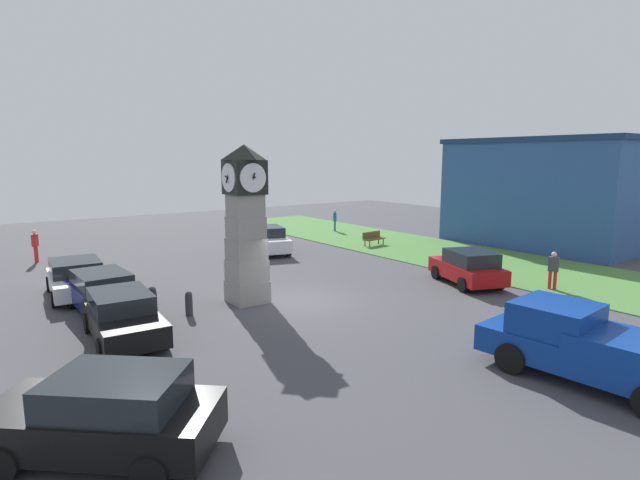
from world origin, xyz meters
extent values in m
plane|color=#424247|center=(0.00, 0.00, 0.00)|extent=(67.52, 67.52, 0.00)
cube|color=gray|center=(-1.21, -1.61, 0.42)|extent=(1.35, 1.35, 0.84)
cube|color=gray|center=(-1.21, -1.61, 1.25)|extent=(1.29, 1.29, 0.84)
cube|color=gray|center=(-1.21, -1.61, 2.09)|extent=(1.23, 1.23, 0.84)
cube|color=gray|center=(-1.21, -1.61, 2.92)|extent=(1.17, 1.17, 0.84)
cube|color=gray|center=(-1.21, -1.61, 3.76)|extent=(1.12, 1.12, 0.84)
cube|color=black|center=(-1.21, -1.61, 4.82)|extent=(1.29, 1.29, 1.28)
cylinder|color=white|center=(-1.21, -0.94, 4.82)|extent=(1.06, 0.04, 1.06)
cube|color=black|center=(-1.21, -0.91, 4.82)|extent=(0.06, 0.13, 0.24)
cube|color=black|center=(-1.21, -0.91, 4.82)|extent=(0.04, 0.32, 0.30)
cylinder|color=white|center=(-1.21, -2.27, 4.82)|extent=(1.06, 0.04, 1.06)
cube|color=black|center=(-1.21, -2.30, 4.82)|extent=(0.06, 0.22, 0.16)
cube|color=black|center=(-1.21, -2.30, 4.82)|extent=(0.04, 0.15, 0.39)
cylinder|color=white|center=(-0.55, -1.61, 4.82)|extent=(0.04, 1.06, 1.06)
cube|color=black|center=(-0.51, -1.61, 4.82)|extent=(0.24, 0.06, 0.10)
cube|color=black|center=(-0.51, -1.61, 4.82)|extent=(0.22, 0.04, 0.37)
cylinder|color=white|center=(-1.88, -1.61, 4.82)|extent=(0.04, 1.06, 1.06)
cube|color=black|center=(-1.91, -1.61, 4.82)|extent=(0.16, 0.06, 0.22)
cube|color=black|center=(-1.91, -1.61, 4.82)|extent=(0.22, 0.04, 0.37)
pyramid|color=black|center=(-1.21, -1.61, 5.74)|extent=(1.35, 1.35, 0.57)
cylinder|color=brown|center=(-2.38, -6.58, 0.40)|extent=(0.23, 0.23, 0.80)
sphere|color=brown|center=(-2.38, -6.58, 0.84)|extent=(0.20, 0.20, 0.20)
cylinder|color=#333338|center=(-1.43, -5.20, 0.46)|extent=(0.31, 0.31, 0.93)
sphere|color=#333338|center=(-1.43, -5.20, 0.98)|extent=(0.28, 0.28, 0.28)
cylinder|color=#333338|center=(-0.88, -4.10, 0.37)|extent=(0.26, 0.26, 0.73)
sphere|color=#333338|center=(-0.88, -4.10, 0.77)|extent=(0.23, 0.23, 0.23)
cube|color=silver|center=(-6.00, -6.78, 0.57)|extent=(4.37, 2.27, 0.60)
cube|color=#1E2328|center=(-6.32, -6.75, 1.15)|extent=(2.46, 1.97, 0.55)
cylinder|color=black|center=(-4.62, -5.95, 0.32)|extent=(0.65, 0.27, 0.64)
cylinder|color=black|center=(-4.76, -7.80, 0.32)|extent=(0.65, 0.27, 0.64)
cylinder|color=black|center=(-7.24, -5.75, 0.32)|extent=(0.65, 0.27, 0.64)
cylinder|color=black|center=(-7.38, -7.60, 0.32)|extent=(0.65, 0.27, 0.64)
cube|color=navy|center=(-2.97, -6.41, 0.60)|extent=(4.42, 1.96, 0.66)
cube|color=#1E2328|center=(-3.30, -6.42, 1.19)|extent=(2.46, 1.75, 0.52)
cylinder|color=black|center=(-1.65, -5.50, 0.32)|extent=(0.65, 0.24, 0.64)
cylinder|color=black|center=(-1.59, -7.22, 0.32)|extent=(0.65, 0.24, 0.64)
cylinder|color=black|center=(-4.35, -5.60, 0.32)|extent=(0.65, 0.24, 0.64)
cylinder|color=black|center=(-4.29, -7.32, 0.32)|extent=(0.65, 0.24, 0.64)
cube|color=black|center=(0.28, -6.62, 0.60)|extent=(4.37, 2.08, 0.65)
cube|color=#1E2328|center=(-0.04, -6.59, 1.19)|extent=(2.45, 1.80, 0.54)
cylinder|color=black|center=(1.65, -5.86, 0.32)|extent=(0.65, 0.26, 0.64)
cylinder|color=black|center=(1.53, -7.55, 0.32)|extent=(0.65, 0.26, 0.64)
cylinder|color=black|center=(-0.98, -5.68, 0.32)|extent=(0.65, 0.26, 0.64)
cylinder|color=black|center=(-1.10, -7.37, 0.32)|extent=(0.65, 0.26, 0.64)
cube|color=#A51111|center=(2.06, 7.54, 0.60)|extent=(4.22, 3.08, 0.67)
cube|color=#1E2328|center=(2.33, 7.43, 1.24)|extent=(2.57, 2.31, 0.61)
cylinder|color=black|center=(0.64, 7.18, 0.32)|extent=(0.68, 0.44, 0.64)
cylinder|color=black|center=(1.27, 8.77, 0.32)|extent=(0.68, 0.44, 0.64)
cylinder|color=black|center=(2.85, 6.31, 0.32)|extent=(0.68, 0.44, 0.64)
cylinder|color=black|center=(3.48, 7.90, 0.32)|extent=(0.68, 0.44, 0.64)
cube|color=silver|center=(-9.41, 4.08, 0.63)|extent=(4.33, 2.94, 0.72)
cube|color=#1E2328|center=(-9.69, 4.17, 1.27)|extent=(2.58, 2.29, 0.56)
cylinder|color=black|center=(-7.98, 4.59, 0.32)|extent=(0.68, 0.39, 0.64)
cylinder|color=black|center=(-8.49, 2.87, 0.32)|extent=(0.68, 0.39, 0.64)
cylinder|color=black|center=(-10.33, 5.29, 0.32)|extent=(0.68, 0.39, 0.64)
cylinder|color=black|center=(-10.84, 3.57, 0.32)|extent=(0.68, 0.39, 0.64)
cube|color=black|center=(6.24, -8.58, 0.64)|extent=(4.26, 4.46, 0.74)
cube|color=#1E2328|center=(6.45, -8.34, 1.31)|extent=(2.87, 2.92, 0.59)
cylinder|color=black|center=(6.05, -10.18, 0.32)|extent=(0.59, 0.63, 0.64)
cylinder|color=black|center=(4.69, -8.97, 0.32)|extent=(0.59, 0.63, 0.64)
cylinder|color=black|center=(7.80, -8.20, 0.32)|extent=(0.59, 0.63, 0.64)
cylinder|color=black|center=(6.44, -6.99, 0.32)|extent=(0.59, 0.63, 0.64)
cube|color=navy|center=(10.14, 1.92, 0.70)|extent=(5.48, 2.42, 0.70)
cube|color=navy|center=(9.21, 1.83, 1.45)|extent=(2.02, 2.01, 0.80)
cylinder|color=black|center=(8.63, 0.85, 0.40)|extent=(0.82, 0.35, 0.80)
cylinder|color=black|center=(8.47, 2.69, 0.40)|extent=(0.82, 0.35, 0.80)
cube|color=brown|center=(-7.55, 10.76, 0.45)|extent=(0.66, 1.64, 0.08)
cube|color=brown|center=(-7.80, 10.74, 0.70)|extent=(0.22, 1.60, 0.40)
cylinder|color=#262628|center=(-7.29, 10.15, 0.23)|extent=(0.06, 0.06, 0.45)
cylinder|color=#262628|center=(-7.42, 11.42, 0.23)|extent=(0.06, 0.06, 0.45)
cylinder|color=#262628|center=(-7.69, 10.11, 0.23)|extent=(0.06, 0.06, 0.45)
cylinder|color=#262628|center=(-7.82, 11.38, 0.23)|extent=(0.06, 0.06, 0.45)
cylinder|color=red|center=(4.75, 9.59, 0.41)|extent=(0.14, 0.14, 0.81)
cylinder|color=red|center=(4.93, 9.67, 0.41)|extent=(0.14, 0.14, 0.81)
cube|color=#3F3F47|center=(4.84, 9.63, 1.12)|extent=(0.46, 0.37, 0.61)
sphere|color=beige|center=(4.84, 9.63, 1.54)|extent=(0.22, 0.22, 0.22)
cylinder|color=#264CA5|center=(-14.06, 12.64, 0.41)|extent=(0.14, 0.14, 0.82)
cylinder|color=#264CA5|center=(-13.90, 12.52, 0.41)|extent=(0.14, 0.14, 0.82)
cube|color=#264CA5|center=(-13.98, 12.58, 1.12)|extent=(0.46, 0.43, 0.61)
sphere|color=tan|center=(-13.98, 12.58, 1.54)|extent=(0.22, 0.22, 0.22)
cylinder|color=red|center=(-14.38, -7.29, 0.43)|extent=(0.14, 0.14, 0.87)
cylinder|color=red|center=(-14.57, -7.21, 0.43)|extent=(0.14, 0.14, 0.87)
cube|color=red|center=(-14.48, -7.25, 1.20)|extent=(0.46, 0.38, 0.65)
sphere|color=beige|center=(-14.48, -7.25, 1.64)|extent=(0.24, 0.24, 0.24)
cube|color=#2D5193|center=(-1.57, 20.06, 3.23)|extent=(11.30, 7.17, 6.45)
cube|color=navy|center=(-1.57, 20.06, 6.60)|extent=(11.64, 7.39, 0.30)
cube|color=#477A38|center=(-3.82, 12.38, 0.02)|extent=(40.51, 7.49, 0.04)
camera|label=1|loc=(15.62, -10.37, 5.53)|focal=28.00mm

